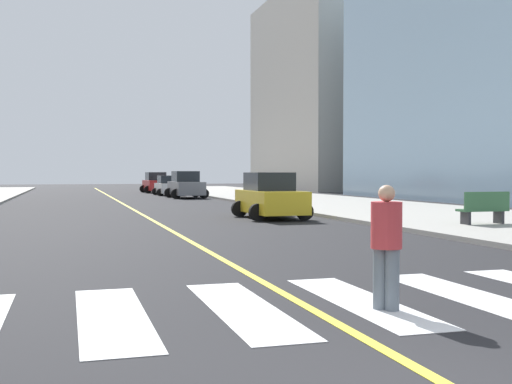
% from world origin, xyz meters
% --- Properties ---
extents(sidewalk_kerb_east, '(10.00, 120.00, 0.15)m').
position_xyz_m(sidewalk_kerb_east, '(12.20, 20.00, 0.07)').
color(sidewalk_kerb_east, '#9E9B93').
rests_on(sidewalk_kerb_east, ground).
extents(crosswalk_paint, '(13.50, 4.00, 0.01)m').
position_xyz_m(crosswalk_paint, '(0.00, 4.00, 0.01)').
color(crosswalk_paint, silver).
rests_on(crosswalk_paint, ground).
extents(lane_divider_paint, '(0.16, 80.00, 0.01)m').
position_xyz_m(lane_divider_paint, '(0.00, 40.00, 0.01)').
color(lane_divider_paint, yellow).
rests_on(lane_divider_paint, ground).
extents(parking_garage_concrete, '(18.00, 24.00, 22.87)m').
position_xyz_m(parking_garage_concrete, '(29.08, 65.21, 11.44)').
color(parking_garage_concrete, '#9E9B93').
rests_on(parking_garage_concrete, ground).
extents(car_white_nearest, '(2.47, 3.88, 1.71)m').
position_xyz_m(car_white_nearest, '(4.95, 50.05, 0.80)').
color(car_white_nearest, silver).
rests_on(car_white_nearest, ground).
extents(car_gray_second, '(2.95, 4.66, 2.06)m').
position_xyz_m(car_gray_second, '(5.41, 43.84, 0.96)').
color(car_gray_second, slate).
rests_on(car_gray_second, ground).
extents(car_yellow_third, '(2.73, 4.35, 1.94)m').
position_xyz_m(car_yellow_third, '(4.92, 20.98, 0.91)').
color(car_yellow_third, gold).
rests_on(car_yellow_third, ground).
extents(car_red_fourth, '(2.92, 4.56, 2.00)m').
position_xyz_m(car_red_fourth, '(4.94, 57.63, 0.94)').
color(car_red_fourth, red).
rests_on(car_red_fourth, ground).
extents(park_bench, '(1.81, 0.59, 1.12)m').
position_xyz_m(park_bench, '(10.50, 14.23, 0.69)').
color(park_bench, '#33603D').
rests_on(park_bench, sidewalk_kerb_east).
extents(pedestrian_crossing, '(0.43, 0.43, 1.74)m').
position_xyz_m(pedestrian_crossing, '(0.98, 3.33, 0.96)').
color(pedestrian_crossing, slate).
rests_on(pedestrian_crossing, ground).
extents(fire_hydrant, '(0.26, 0.26, 0.89)m').
position_xyz_m(fire_hydrant, '(7.99, 27.70, 0.58)').
color(fire_hydrant, red).
rests_on(fire_hydrant, sidewalk_kerb_east).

